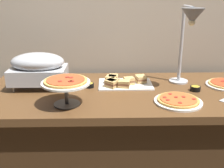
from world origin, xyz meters
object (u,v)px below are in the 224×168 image
object	(u,v)px
heat_lamp	(190,25)
pizza_plate_raised_stand	(66,84)
chafing_dish	(38,68)
pizza_plate_front	(178,101)
sauce_cup_near	(89,85)
sauce_cup_far	(195,88)
sandwich_platter	(122,82)

from	to	relation	value
heat_lamp	pizza_plate_raised_stand	distance (m)	0.88
chafing_dish	pizza_plate_front	size ratio (longest dim) A/B	1.31
pizza_plate_raised_stand	sauce_cup_near	xyz separation A→B (m)	(0.12, 0.31, -0.11)
heat_lamp	pizza_plate_raised_stand	xyz separation A→B (m)	(-0.79, -0.26, -0.31)
chafing_dish	heat_lamp	size ratio (longest dim) A/B	0.69
sauce_cup_near	heat_lamp	bearing A→B (deg)	-4.20
chafing_dish	sauce_cup_far	xyz separation A→B (m)	(1.09, -0.10, -0.12)
sandwich_platter	sauce_cup_far	xyz separation A→B (m)	(0.50, -0.13, -0.01)
pizza_plate_raised_stand	sauce_cup_near	bearing A→B (deg)	68.66
heat_lamp	sauce_cup_near	bearing A→B (deg)	175.80
sauce_cup_far	chafing_dish	bearing A→B (deg)	174.75
sauce_cup_far	sandwich_platter	bearing A→B (deg)	165.93
pizza_plate_front	sandwich_platter	bearing A→B (deg)	135.07
pizza_plate_front	sauce_cup_near	size ratio (longest dim) A/B	4.66
pizza_plate_front	pizza_plate_raised_stand	xyz separation A→B (m)	(-0.68, -0.01, 0.12)
heat_lamp	pizza_plate_front	size ratio (longest dim) A/B	1.91
heat_lamp	pizza_plate_raised_stand	bearing A→B (deg)	-161.86
pizza_plate_raised_stand	chafing_dish	bearing A→B (deg)	126.66
chafing_dish	sandwich_platter	size ratio (longest dim) A/B	1.00
sandwich_platter	sauce_cup_far	world-z (taller)	sandwich_platter
chafing_dish	pizza_plate_front	bearing A→B (deg)	-18.26
heat_lamp	pizza_plate_front	xyz separation A→B (m)	(-0.10, -0.24, -0.43)
heat_lamp	sandwich_platter	size ratio (longest dim) A/B	1.45
sauce_cup_near	sandwich_platter	bearing A→B (deg)	8.96
chafing_dish	sandwich_platter	distance (m)	0.60
pizza_plate_front	sandwich_platter	world-z (taller)	sandwich_platter
pizza_plate_raised_stand	sauce_cup_far	size ratio (longest dim) A/B	4.14
pizza_plate_front	sauce_cup_far	distance (m)	0.27
sandwich_platter	sauce_cup_far	distance (m)	0.52
chafing_dish	sandwich_platter	xyz separation A→B (m)	(0.59, 0.03, -0.12)
chafing_dish	heat_lamp	bearing A→B (deg)	-3.39
heat_lamp	sauce_cup_far	world-z (taller)	heat_lamp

